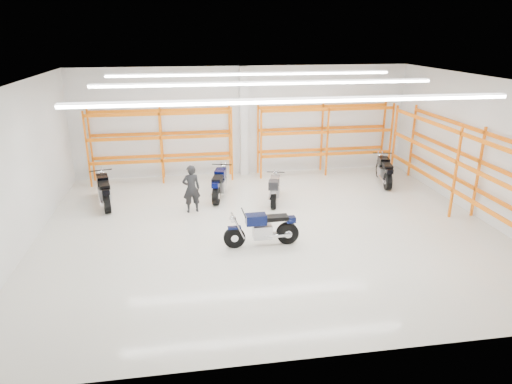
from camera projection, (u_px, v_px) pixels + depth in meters
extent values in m
plane|color=beige|center=(269.00, 229.00, 14.24)|extent=(14.00, 14.00, 0.00)
cube|color=silver|center=(243.00, 121.00, 19.07)|extent=(14.00, 0.02, 4.50)
cube|color=silver|center=(334.00, 250.00, 7.91)|extent=(14.00, 0.02, 4.50)
cube|color=silver|center=(18.00, 170.00, 12.46)|extent=(0.02, 12.00, 4.50)
cube|color=silver|center=(485.00, 150.00, 14.52)|extent=(0.02, 12.00, 4.50)
cube|color=white|center=(271.00, 81.00, 12.74)|extent=(14.00, 12.00, 0.02)
cube|color=white|center=(296.00, 100.00, 9.98)|extent=(10.00, 0.22, 0.10)
cube|color=white|center=(267.00, 83.00, 13.23)|extent=(10.00, 0.22, 0.10)
cube|color=white|center=(252.00, 74.00, 16.03)|extent=(10.00, 0.22, 0.10)
cylinder|color=black|center=(234.00, 238.00, 12.90)|extent=(0.62, 0.14, 0.62)
cylinder|color=black|center=(287.00, 233.00, 13.17)|extent=(0.64, 0.20, 0.64)
cylinder|color=silver|center=(234.00, 238.00, 12.90)|extent=(0.21, 0.15, 0.21)
cylinder|color=silver|center=(287.00, 233.00, 13.17)|extent=(0.23, 0.21, 0.23)
cube|color=black|center=(234.00, 228.00, 12.80)|extent=(0.38, 0.16, 0.06)
cube|color=#B7B7BC|center=(262.00, 231.00, 13.00)|extent=(0.55, 0.39, 0.39)
cube|color=#A5A5AA|center=(276.00, 234.00, 13.10)|extent=(0.73, 0.14, 0.08)
cube|color=black|center=(256.00, 219.00, 12.84)|extent=(0.59, 0.37, 0.29)
cube|color=black|center=(276.00, 218.00, 12.94)|extent=(0.69, 0.33, 0.12)
cube|color=black|center=(291.00, 219.00, 13.04)|extent=(0.27, 0.23, 0.17)
cylinder|color=black|center=(244.00, 213.00, 12.70)|extent=(0.06, 0.72, 0.04)
sphere|color=silver|center=(233.00, 219.00, 12.70)|extent=(0.20, 0.20, 0.20)
cylinder|color=silver|center=(278.00, 236.00, 12.96)|extent=(0.78, 0.11, 0.09)
cylinder|color=black|center=(102.00, 189.00, 16.80)|extent=(0.29, 0.68, 0.66)
cylinder|color=black|center=(107.00, 203.00, 15.36)|extent=(0.35, 0.71, 0.68)
cylinder|color=silver|center=(102.00, 189.00, 16.80)|extent=(0.20, 0.25, 0.22)
cylinder|color=silver|center=(107.00, 203.00, 15.36)|extent=(0.27, 0.29, 0.24)
cube|color=black|center=(101.00, 180.00, 16.69)|extent=(0.25, 0.43, 0.07)
cube|color=#B7B7BC|center=(104.00, 193.00, 16.01)|extent=(0.52, 0.65, 0.42)
cube|color=#A5A5AA|center=(106.00, 199.00, 15.68)|extent=(0.31, 0.78, 0.09)
cube|color=black|center=(102.00, 180.00, 16.04)|extent=(0.51, 0.69, 0.31)
cube|color=black|center=(104.00, 185.00, 15.50)|extent=(0.49, 0.79, 0.13)
cube|color=black|center=(106.00, 192.00, 15.13)|extent=(0.30, 0.34, 0.18)
cylinder|color=black|center=(101.00, 170.00, 16.29)|extent=(0.76, 0.22, 0.04)
sphere|color=silver|center=(100.00, 172.00, 16.63)|extent=(0.21, 0.21, 0.21)
cylinder|color=silver|center=(101.00, 201.00, 15.58)|extent=(0.29, 0.83, 0.10)
cylinder|color=black|center=(224.00, 182.00, 17.59)|extent=(0.29, 0.66, 0.65)
cylinder|color=black|center=(216.00, 196.00, 16.07)|extent=(0.36, 0.70, 0.67)
cylinder|color=silver|center=(224.00, 182.00, 17.59)|extent=(0.20, 0.25, 0.22)
cylinder|color=silver|center=(216.00, 196.00, 16.07)|extent=(0.27, 0.28, 0.24)
cube|color=#04093E|center=(223.00, 174.00, 17.48)|extent=(0.25, 0.42, 0.06)
cube|color=#B7B7BC|center=(220.00, 186.00, 16.76)|extent=(0.52, 0.64, 0.41)
cube|color=#A5A5AA|center=(218.00, 192.00, 16.41)|extent=(0.31, 0.76, 0.09)
cube|color=#04093E|center=(220.00, 173.00, 16.80)|extent=(0.51, 0.68, 0.30)
cube|color=black|center=(218.00, 179.00, 16.24)|extent=(0.49, 0.77, 0.13)
cube|color=#04093E|center=(215.00, 185.00, 15.84)|extent=(0.30, 0.33, 0.17)
cylinder|color=black|center=(222.00, 165.00, 17.07)|extent=(0.74, 0.23, 0.04)
sphere|color=silver|center=(223.00, 167.00, 17.43)|extent=(0.21, 0.21, 0.21)
cylinder|color=silver|center=(213.00, 192.00, 16.39)|extent=(0.30, 0.81, 0.10)
cylinder|color=black|center=(276.00, 188.00, 17.09)|extent=(0.25, 0.58, 0.57)
cylinder|color=black|center=(274.00, 201.00, 15.75)|extent=(0.31, 0.61, 0.59)
cylinder|color=silver|center=(276.00, 188.00, 17.09)|extent=(0.18, 0.22, 0.19)
cylinder|color=silver|center=(274.00, 201.00, 15.75)|extent=(0.24, 0.25, 0.21)
cube|color=gray|center=(276.00, 180.00, 16.99)|extent=(0.22, 0.37, 0.06)
cube|color=#B7B7BC|center=(275.00, 191.00, 16.35)|extent=(0.45, 0.56, 0.36)
cube|color=#A5A5AA|center=(274.00, 197.00, 16.05)|extent=(0.28, 0.67, 0.08)
cube|color=gray|center=(275.00, 180.00, 16.39)|extent=(0.45, 0.59, 0.27)
cube|color=black|center=(274.00, 185.00, 15.90)|extent=(0.43, 0.68, 0.11)
cube|color=gray|center=(274.00, 191.00, 15.55)|extent=(0.26, 0.29, 0.15)
cylinder|color=black|center=(276.00, 172.00, 16.63)|extent=(0.65, 0.20, 0.03)
sphere|color=silver|center=(276.00, 174.00, 16.94)|extent=(0.18, 0.18, 0.18)
cylinder|color=silver|center=(270.00, 197.00, 16.03)|extent=(0.26, 0.71, 0.09)
cube|color=black|center=(273.00, 185.00, 15.36)|extent=(0.40, 0.43, 0.28)
cylinder|color=black|center=(379.00, 170.00, 19.14)|extent=(0.26, 0.67, 0.65)
cylinder|color=black|center=(388.00, 181.00, 17.60)|extent=(0.33, 0.70, 0.68)
cylinder|color=silver|center=(379.00, 170.00, 19.14)|extent=(0.19, 0.24, 0.22)
cylinder|color=silver|center=(388.00, 181.00, 17.60)|extent=(0.26, 0.28, 0.24)
cube|color=black|center=(380.00, 162.00, 19.03)|extent=(0.24, 0.42, 0.07)
cube|color=#B7B7BC|center=(384.00, 173.00, 18.30)|extent=(0.50, 0.64, 0.41)
cube|color=#A5A5AA|center=(386.00, 178.00, 17.94)|extent=(0.28, 0.77, 0.09)
cube|color=black|center=(384.00, 161.00, 18.34)|extent=(0.49, 0.67, 0.31)
cube|color=black|center=(387.00, 165.00, 17.77)|extent=(0.47, 0.77, 0.13)
cube|color=black|center=(390.00, 171.00, 17.37)|extent=(0.29, 0.33, 0.17)
cylinder|color=black|center=(382.00, 153.00, 18.61)|extent=(0.76, 0.19, 0.04)
sphere|color=silver|center=(380.00, 155.00, 18.98)|extent=(0.21, 0.21, 0.21)
cylinder|color=silver|center=(382.00, 179.00, 17.91)|extent=(0.26, 0.82, 0.10)
imported|color=black|center=(191.00, 189.00, 15.31)|extent=(0.66, 0.49, 1.65)
cube|color=white|center=(244.00, 122.00, 18.91)|extent=(0.32, 0.32, 4.50)
cube|color=#FF5B00|center=(91.00, 145.00, 18.30)|extent=(0.07, 0.07, 3.00)
cube|color=#FF5B00|center=(87.00, 150.00, 17.55)|extent=(0.07, 0.07, 3.00)
cube|color=#FF5B00|center=(162.00, 142.00, 18.71)|extent=(0.07, 0.07, 3.00)
cube|color=#FF5B00|center=(161.00, 147.00, 17.97)|extent=(0.07, 0.07, 3.00)
cube|color=#FF5B00|center=(230.00, 140.00, 19.12)|extent=(0.07, 0.07, 3.00)
cube|color=#FF5B00|center=(232.00, 144.00, 18.38)|extent=(0.07, 0.07, 3.00)
cube|color=#FF5B00|center=(163.00, 156.00, 18.90)|extent=(5.60, 0.07, 0.12)
cube|color=#FF5B00|center=(162.00, 161.00, 18.15)|extent=(5.60, 0.07, 0.12)
cube|color=#FF5B00|center=(161.00, 133.00, 18.58)|extent=(5.60, 0.07, 0.12)
cube|color=#FF5B00|center=(160.00, 138.00, 17.84)|extent=(5.60, 0.07, 0.12)
cube|color=#FF5B00|center=(160.00, 110.00, 18.27)|extent=(5.60, 0.07, 0.12)
cube|color=#FF5B00|center=(159.00, 114.00, 17.53)|extent=(5.60, 0.07, 0.12)
cube|color=#FF5B00|center=(258.00, 139.00, 19.30)|extent=(0.07, 0.07, 3.00)
cube|color=#FF5B00|center=(261.00, 143.00, 18.56)|extent=(0.07, 0.07, 3.00)
cube|color=#FF5B00|center=(322.00, 137.00, 19.72)|extent=(0.07, 0.07, 3.00)
cube|color=#FF5B00|center=(327.00, 141.00, 18.97)|extent=(0.07, 0.07, 3.00)
cube|color=#FF5B00|center=(383.00, 135.00, 20.13)|extent=(0.07, 0.07, 3.00)
cube|color=#FF5B00|center=(391.00, 139.00, 19.38)|extent=(0.07, 0.07, 3.00)
cube|color=#FF5B00|center=(321.00, 149.00, 19.90)|extent=(5.60, 0.07, 0.12)
cube|color=#FF5B00|center=(327.00, 154.00, 19.16)|extent=(5.60, 0.07, 0.12)
cube|color=#FF5B00|center=(322.00, 128.00, 19.59)|extent=(5.60, 0.07, 0.12)
cube|color=#FF5B00|center=(328.00, 132.00, 18.85)|extent=(5.60, 0.07, 0.12)
cube|color=#FF5B00|center=(323.00, 106.00, 19.28)|extent=(5.60, 0.07, 0.12)
cube|color=#FF5B00|center=(329.00, 109.00, 18.53)|extent=(5.60, 0.07, 0.12)
cube|color=#FF5B00|center=(478.00, 173.00, 14.76)|extent=(0.07, 0.07, 3.00)
cube|color=#FF5B00|center=(455.00, 174.00, 14.64)|extent=(0.07, 0.07, 3.00)
cube|color=#FF5B00|center=(412.00, 141.00, 18.95)|extent=(0.07, 0.07, 3.00)
cube|color=#FF5B00|center=(394.00, 142.00, 18.83)|extent=(0.07, 0.07, 3.00)
cube|color=#FF5B00|center=(475.00, 189.00, 14.95)|extent=(0.07, 9.00, 0.12)
cube|color=#FF5B00|center=(453.00, 190.00, 14.83)|extent=(0.07, 9.00, 0.12)
cube|color=#FF5B00|center=(480.00, 161.00, 14.63)|extent=(0.07, 9.00, 0.12)
cube|color=#FF5B00|center=(457.00, 162.00, 14.51)|extent=(0.07, 9.00, 0.12)
cube|color=#FF5B00|center=(485.00, 133.00, 14.32)|extent=(0.07, 9.00, 0.12)
cube|color=#FF5B00|center=(462.00, 134.00, 14.20)|extent=(0.07, 9.00, 0.12)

